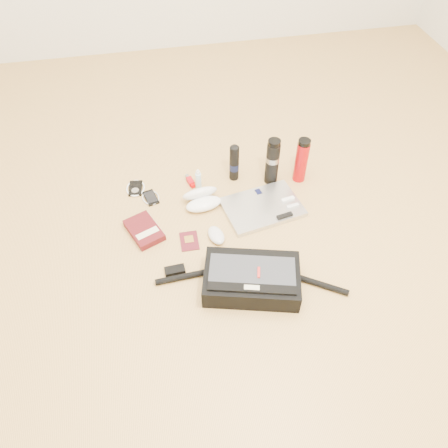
# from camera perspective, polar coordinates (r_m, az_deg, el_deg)

# --- Properties ---
(ground) EXTENTS (4.00, 4.00, 0.00)m
(ground) POSITION_cam_1_polar(r_m,az_deg,el_deg) (2.01, 0.57, -3.16)
(ground) COLOR tan
(ground) RESTS_ON ground
(messenger_bag) EXTENTS (0.80, 0.34, 0.11)m
(messenger_bag) POSITION_cam_1_polar(r_m,az_deg,el_deg) (1.85, 3.56, -7.15)
(messenger_bag) COLOR black
(messenger_bag) RESTS_ON ground
(laptop) EXTENTS (0.41, 0.32, 0.04)m
(laptop) POSITION_cam_1_polar(r_m,az_deg,el_deg) (2.18, 5.08, 2.20)
(laptop) COLOR #BAB9BC
(laptop) RESTS_ON ground
(book) EXTENTS (0.19, 0.23, 0.04)m
(book) POSITION_cam_1_polar(r_m,az_deg,el_deg) (2.09, -10.36, -0.80)
(book) COLOR #4C0F13
(book) RESTS_ON ground
(passport) EXTENTS (0.09, 0.12, 0.01)m
(passport) POSITION_cam_1_polar(r_m,az_deg,el_deg) (2.04, -4.56, -2.21)
(passport) COLOR #4F111A
(passport) RESTS_ON ground
(mouse) EXTENTS (0.09, 0.13, 0.04)m
(mouse) POSITION_cam_1_polar(r_m,az_deg,el_deg) (2.04, -1.02, -1.47)
(mouse) COLOR silver
(mouse) RESTS_ON ground
(sunglasses_case) EXTENTS (0.20, 0.18, 0.11)m
(sunglasses_case) POSITION_cam_1_polar(r_m,az_deg,el_deg) (2.18, -2.91, 3.32)
(sunglasses_case) COLOR white
(sunglasses_case) RESTS_ON ground
(ipod) EXTENTS (0.11, 0.12, 0.01)m
(ipod) POSITION_cam_1_polar(r_m,az_deg,el_deg) (2.32, -11.47, 4.60)
(ipod) COLOR black
(ipod) RESTS_ON ground
(phone) EXTENTS (0.10, 0.12, 0.01)m
(phone) POSITION_cam_1_polar(r_m,az_deg,el_deg) (2.26, -9.55, 3.42)
(phone) COLOR black
(phone) RESTS_ON ground
(inhaler) EXTENTS (0.04, 0.10, 0.03)m
(inhaler) POSITION_cam_1_polar(r_m,az_deg,el_deg) (2.31, -4.45, 5.63)
(inhaler) COLOR #B70A15
(inhaler) RESTS_ON ground
(spray_bottle) EXTENTS (0.03, 0.03, 0.12)m
(spray_bottle) POSITION_cam_1_polar(r_m,az_deg,el_deg) (2.26, -3.37, 5.77)
(spray_bottle) COLOR #B4DCEB
(spray_bottle) RESTS_ON ground
(aerosol_can) EXTENTS (0.06, 0.06, 0.21)m
(aerosol_can) POSITION_cam_1_polar(r_m,az_deg,el_deg) (2.28, 1.34, 8.04)
(aerosol_can) COLOR black
(aerosol_can) RESTS_ON ground
(thermos_black) EXTENTS (0.09, 0.09, 0.26)m
(thermos_black) POSITION_cam_1_polar(r_m,az_deg,el_deg) (2.25, 6.34, 8.13)
(thermos_black) COLOR black
(thermos_black) RESTS_ON ground
(thermos_red) EXTENTS (0.08, 0.08, 0.25)m
(thermos_red) POSITION_cam_1_polar(r_m,az_deg,el_deg) (2.29, 10.08, 8.17)
(thermos_red) COLOR #AB0A0D
(thermos_red) RESTS_ON ground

